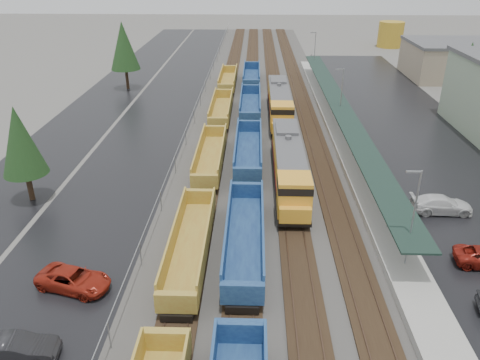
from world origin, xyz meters
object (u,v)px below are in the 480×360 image
at_px(locomotive_lead, 289,166).
at_px(parked_car_west_c, 74,280).
at_px(well_string_blue, 247,186).
at_px(parked_car_east_c, 441,205).
at_px(parked_car_west_b, 15,350).
at_px(well_string_yellow, 203,193).
at_px(locomotive_trail, 279,103).
at_px(storage_tank, 391,34).

relative_size(locomotive_lead, parked_car_west_c, 3.65).
bearing_deg(locomotive_lead, well_string_blue, -147.77).
bearing_deg(parked_car_east_c, parked_car_west_b, 121.60).
relative_size(well_string_yellow, parked_car_west_c, 19.25).
xyz_separation_m(locomotive_lead, locomotive_trail, (0.00, 21.00, 0.00)).
bearing_deg(locomotive_lead, locomotive_trail, 90.00).
distance_m(well_string_yellow, parked_car_west_c, 14.34).
relative_size(well_string_yellow, parked_car_east_c, 18.42).
bearing_deg(well_string_blue, locomotive_trail, 80.35).
xyz_separation_m(parked_car_west_b, parked_car_east_c, (29.72, 17.72, 0.00)).
bearing_deg(well_string_blue, parked_car_west_c, -130.52).
bearing_deg(well_string_yellow, parked_car_west_b, -114.79).
height_order(well_string_blue, storage_tank, storage_tank).
bearing_deg(locomotive_trail, storage_tank, 62.61).
distance_m(well_string_yellow, parked_car_west_b, 20.44).
height_order(locomotive_lead, parked_car_west_c, locomotive_lead).
bearing_deg(parked_car_west_c, locomotive_trail, -7.03).
relative_size(locomotive_trail, well_string_yellow, 0.19).
height_order(locomotive_trail, storage_tank, storage_tank).
distance_m(storage_tank, parked_car_west_b, 110.65).
height_order(parked_car_west_c, parked_car_east_c, parked_car_east_c).
xyz_separation_m(locomotive_lead, well_string_yellow, (-8.00, -3.81, -1.10)).
bearing_deg(locomotive_trail, parked_car_east_c, -62.83).
relative_size(well_string_yellow, storage_tank, 16.38).
xyz_separation_m(locomotive_trail, parked_car_west_b, (-16.57, -43.36, -1.50)).
relative_size(storage_tank, parked_car_west_c, 1.17).
height_order(locomotive_trail, parked_car_west_c, locomotive_trail).
xyz_separation_m(well_string_blue, parked_car_west_b, (-12.57, -19.84, -0.46)).
bearing_deg(locomotive_trail, locomotive_lead, -90.00).
xyz_separation_m(locomotive_trail, well_string_yellow, (-8.00, -24.81, -1.10)).
xyz_separation_m(well_string_yellow, well_string_blue, (4.00, 1.29, 0.06)).
bearing_deg(well_string_blue, parked_car_east_c, -7.02).
relative_size(locomotive_lead, parked_car_west_b, 3.98).
height_order(well_string_yellow, well_string_blue, well_string_blue).
xyz_separation_m(well_string_yellow, storage_tank, (37.61, 81.98, 1.83)).
height_order(storage_tank, parked_car_east_c, storage_tank).
xyz_separation_m(well_string_yellow, parked_car_west_b, (-8.57, -18.55, -0.40)).
bearing_deg(parked_car_west_b, parked_car_west_c, -16.24).
bearing_deg(parked_car_west_b, parked_car_east_c, -66.12).
distance_m(locomotive_lead, locomotive_trail, 21.00).
relative_size(well_string_blue, storage_tank, 16.88).
bearing_deg(parked_car_east_c, well_string_yellow, 88.55).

